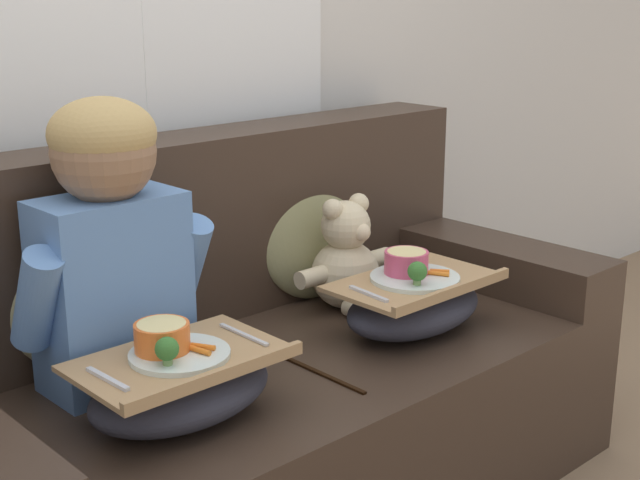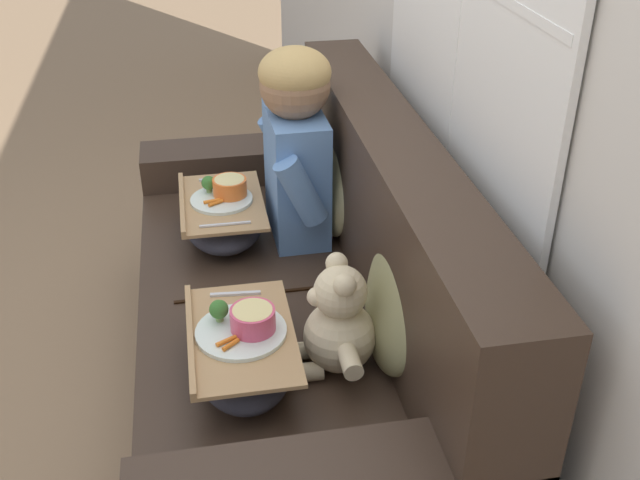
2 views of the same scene
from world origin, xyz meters
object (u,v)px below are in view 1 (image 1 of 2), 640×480
object	(u,v)px
lap_tray_child	(180,384)
lap_tray_teddy	(414,302)
child_figure	(109,231)
throw_pillow_behind_child	(81,286)
throw_pillow_behind_teddy	(309,231)
teddy_bear	(347,261)
couch	(253,384)

from	to	relation	value
lap_tray_child	lap_tray_teddy	xyz separation A→B (m)	(0.76, -0.00, 0.00)
child_figure	lap_tray_teddy	distance (m)	0.86
throw_pillow_behind_child	throw_pillow_behind_teddy	bearing A→B (deg)	0.00
throw_pillow_behind_child	teddy_bear	world-z (taller)	throw_pillow_behind_child
throw_pillow_behind_teddy	lap_tray_child	size ratio (longest dim) A/B	0.95
teddy_bear	lap_tray_child	distance (m)	0.81
lap_tray_teddy	throw_pillow_behind_teddy	bearing A→B (deg)	89.94
teddy_bear	lap_tray_child	size ratio (longest dim) A/B	0.80
couch	throw_pillow_behind_teddy	bearing A→B (deg)	26.94
child_figure	lap_tray_child	distance (m)	0.39
throw_pillow_behind_teddy	teddy_bear	xyz separation A→B (m)	(0.00, -0.16, -0.06)
couch	child_figure	world-z (taller)	child_figure
child_figure	lap_tray_child	xyz separation A→B (m)	(-0.00, -0.27, -0.29)
throw_pillow_behind_teddy	lap_tray_teddy	world-z (taller)	throw_pillow_behind_teddy
lap_tray_child	teddy_bear	bearing A→B (deg)	18.98
throw_pillow_behind_child	throw_pillow_behind_teddy	size ratio (longest dim) A/B	1.03
child_figure	lap_tray_teddy	world-z (taller)	child_figure
lap_tray_child	lap_tray_teddy	distance (m)	0.76
throw_pillow_behind_child	lap_tray_teddy	xyz separation A→B (m)	(0.76, -0.42, -0.12)
throw_pillow_behind_child	lap_tray_child	bearing A→B (deg)	-90.19
teddy_bear	couch	bearing A→B (deg)	-175.22
child_figure	teddy_bear	distance (m)	0.80
couch	child_figure	xyz separation A→B (m)	(-0.38, 0.04, 0.49)
throw_pillow_behind_teddy	lap_tray_child	bearing A→B (deg)	-150.93
lap_tray_child	throw_pillow_behind_child	bearing A→B (deg)	89.81
throw_pillow_behind_child	child_figure	distance (m)	0.23
couch	lap_tray_teddy	distance (m)	0.49
throw_pillow_behind_teddy	teddy_bear	bearing A→B (deg)	-90.00
child_figure	lap_tray_child	size ratio (longest dim) A/B	1.52
lap_tray_child	lap_tray_teddy	size ratio (longest dim) A/B	0.97
child_figure	teddy_bear	xyz separation A→B (m)	(0.76, -0.00, -0.23)
throw_pillow_behind_child	lap_tray_child	size ratio (longest dim) A/B	0.98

